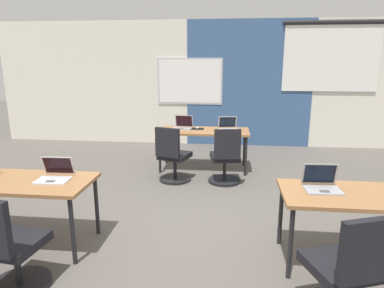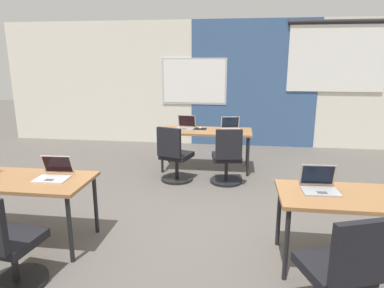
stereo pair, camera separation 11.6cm
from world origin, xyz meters
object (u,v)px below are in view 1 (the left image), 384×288
laptop_near_right_inner (322,184)px  desk_far_center (204,133)px  mouse_far_left (198,128)px  laptop_far_right (228,127)px  desk_near_right (369,200)px  chair_far_right (225,161)px  chair_near_right_inner (344,277)px  laptop_far_left (183,126)px  desk_near_left (15,186)px  chair_near_left_inner (9,253)px  chair_far_left (173,159)px  laptop_near_left_inner (55,175)px

laptop_near_right_inner → desk_far_center: bearing=113.5°
mouse_far_left → laptop_far_right: 0.55m
desk_near_right → chair_far_right: 2.50m
mouse_far_left → chair_far_right: bearing=-57.5°
laptop_near_right_inner → mouse_far_left: laptop_near_right_inner is taller
chair_near_right_inner → mouse_far_left: bearing=-88.9°
laptop_near_right_inner → laptop_far_left: laptop_far_left is taller
desk_near_left → chair_far_right: (2.15, 2.09, -0.28)m
desk_near_left → laptop_far_left: laptop_far_left is taller
desk_near_left → mouse_far_left: size_ratio=14.68×
desk_near_right → laptop_far_left: bearing=126.4°
chair_near_left_inner → laptop_far_left: size_ratio=2.55×
desk_far_center → laptop_near_right_inner: 3.03m
laptop_near_right_inner → chair_far_left: size_ratio=0.37×
desk_near_right → laptop_near_left_inner: bearing=178.8°
desk_near_right → mouse_far_left: size_ratio=14.68×
laptop_near_left_inner → mouse_far_left: bearing=64.2°
chair_near_left_inner → laptop_far_right: bearing=-109.3°
chair_near_left_inner → chair_far_left: bearing=-100.9°
chair_far_left → laptop_near_left_inner: bearing=83.7°
desk_near_right → chair_far_right: chair_far_right is taller
laptop_far_left → laptop_near_left_inner: bearing=-101.7°
desk_far_center → chair_near_right_inner: (1.31, -3.60, -0.28)m
chair_far_left → laptop_far_right: laptop_far_right is taller
desk_near_left → laptop_near_left_inner: 0.43m
desk_far_center → laptop_far_right: laptop_far_right is taller
chair_near_right_inner → laptop_far_left: laptop_far_left is taller
chair_near_right_inner → mouse_far_left: chair_near_right_inner is taller
chair_near_left_inner → laptop_near_left_inner: bearing=-83.6°
chair_near_left_inner → mouse_far_left: chair_near_left_inner is taller
laptop_near_left_inner → desk_near_right: bearing=-3.7°
desk_near_left → laptop_near_right_inner: (3.09, 0.08, 0.11)m
laptop_near_left_inner → desk_far_center: bearing=61.5°
chair_near_right_inner → mouse_far_left: size_ratio=8.44×
laptop_near_right_inner → laptop_near_left_inner: bearing=177.7°
desk_far_center → chair_far_left: chair_far_left is taller
laptop_near_right_inner → chair_far_left: laptop_near_right_inner is taller
mouse_far_left → chair_far_left: bearing=-111.8°
desk_far_center → laptop_far_left: (-0.38, 0.10, 0.11)m
chair_near_right_inner → laptop_far_right: (-0.87, 3.67, 0.39)m
desk_near_right → chair_near_left_inner: 3.20m
desk_near_right → chair_far_left: (-2.19, 2.09, -0.28)m
laptop_far_right → chair_far_right: (-0.03, -0.78, -0.39)m
desk_near_right → laptop_far_right: (-1.32, 2.87, 0.11)m
desk_far_center → laptop_far_left: size_ratio=4.43×
desk_far_center → laptop_near_right_inner: bearing=-63.9°
mouse_far_left → desk_near_right: bearing=-57.2°
desk_far_center → laptop_far_right: (0.43, 0.07, 0.11)m
laptop_near_left_inner → laptop_far_left: (0.95, 2.83, 0.00)m
laptop_near_left_inner → laptop_far_left: bearing=68.9°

